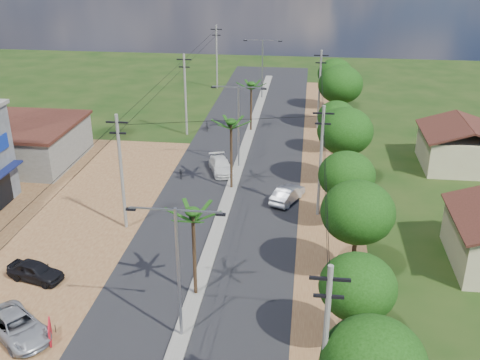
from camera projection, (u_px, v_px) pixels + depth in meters
The scene contains 33 objects.
ground at pixel (182, 337), 31.18m from camera, with size 160.00×160.00×0.00m, color black.
road at pixel (223, 215), 44.81m from camera, with size 12.00×110.00×0.04m, color black.
median at pixel (228, 198), 47.51m from camera, with size 1.00×90.00×0.18m, color #605E56.
dirt_lot_west at pixel (1, 247), 40.16m from camera, with size 18.00×46.00×0.04m, color brown.
dirt_shoulder_east at pixel (330, 221), 43.84m from camera, with size 5.00×90.00×0.03m, color brown.
low_shed at pixel (24, 143), 54.61m from camera, with size 10.40×10.40×3.95m.
house_east_far at pixel (462, 143), 53.28m from camera, with size 7.60×7.50×4.60m.
tree_east_b at pixel (358, 287), 28.47m from camera, with size 4.00×4.00×5.83m.
tree_east_c at pixel (358, 212), 34.49m from camera, with size 4.60×4.60×6.83m.
tree_east_d at pixel (347, 176), 41.10m from camera, with size 4.20×4.20×6.13m.
tree_east_e at pixel (345, 131), 48.05m from camera, with size 4.80×4.80×7.14m.
tree_east_f at pixel (337, 117), 55.85m from camera, with size 3.80×3.80×5.52m.
tree_east_g at pixel (340, 84), 62.51m from camera, with size 5.00×5.00×7.38m.
tree_east_h at pixel (335, 74), 70.06m from camera, with size 4.40×4.40×6.52m.
palm_median_near at pixel (193, 216), 32.60m from camera, with size 2.00×2.00×6.15m.
palm_median_mid at pixel (231, 125), 47.00m from camera, with size 2.00×2.00×6.55m.
palm_median_far at pixel (251, 86), 61.80m from camera, with size 2.00×2.00×5.85m.
streetlight_near at pixel (178, 263), 29.26m from camera, with size 5.10×0.18×8.00m.
streetlight_mid at pixel (239, 120), 51.99m from camera, with size 5.10×0.18×8.00m.
streetlight_far at pixel (262, 64), 74.72m from camera, with size 5.10×0.18×8.00m.
utility_pole_w_b at pixel (121, 170), 40.98m from camera, with size 1.60×0.24×9.00m.
utility_pole_w_c at pixel (185, 93), 60.99m from camera, with size 1.60×0.24×9.00m.
utility_pole_w_d at pixel (217, 55), 80.08m from camera, with size 1.60×0.24×9.00m.
utility_pole_e_a at pixel (324, 354), 22.96m from camera, with size 1.60×0.24×9.00m.
utility_pole_e_b at pixel (321, 159), 42.96m from camera, with size 1.60×0.24×9.00m.
utility_pole_e_c at pixel (319, 88), 62.97m from camera, with size 1.60×0.24×9.00m.
car_silver_mid at pixel (288, 195), 46.71m from camera, with size 1.43×4.09×1.35m, color #919398.
car_white_far at pixel (221, 166), 52.55m from camera, with size 1.81×4.45×1.29m, color beige.
car_parked_silver at pixel (17, 327), 30.94m from camera, with size 2.20×4.78×1.33m, color #919398.
car_parked_dark at pixel (35, 271), 36.09m from camera, with size 1.52×3.77×1.28m, color black.
moto_rider_west_a at pixel (181, 173), 51.68m from camera, with size 0.55×1.59×0.83m, color black.
moto_rider_west_b at pixel (207, 126), 63.94m from camera, with size 0.49×1.74×1.05m, color black.
roadside_sign at pixel (50, 332), 30.70m from camera, with size 0.62×1.27×1.12m.
Camera 1 is at (6.34, -24.47, 20.49)m, focal length 42.00 mm.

